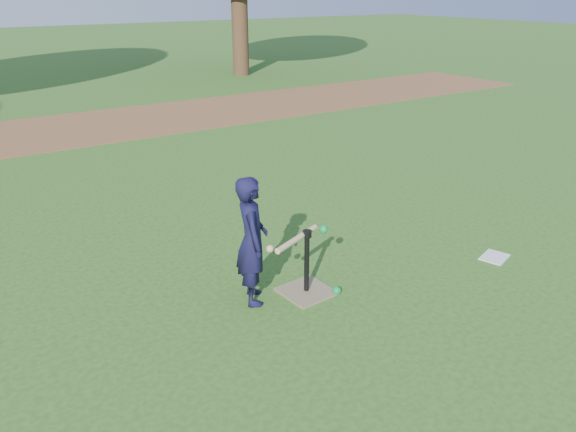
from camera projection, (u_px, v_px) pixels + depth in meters
ground at (267, 294)px, 5.08m from camera, size 80.00×80.00×0.00m
dirt_strip at (63, 130)px, 10.84m from camera, size 24.00×3.00×0.01m
child at (252, 241)px, 4.78m from camera, size 0.42×0.49×1.15m
wiffle_ball_ground at (337, 291)px, 5.06m from camera, size 0.08×0.08×0.08m
clipboard at (494, 257)px, 5.76m from camera, size 0.36×0.31×0.01m
batting_tee at (306, 282)px, 5.07m from camera, size 0.46×0.46×0.61m
swing_action at (300, 238)px, 4.82m from camera, size 0.66×0.28×0.09m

